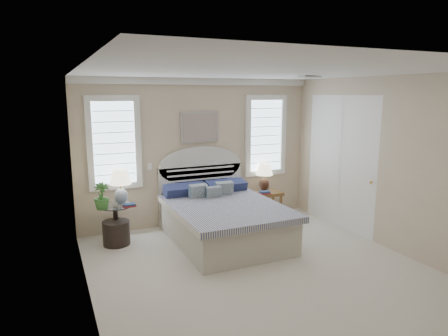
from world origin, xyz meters
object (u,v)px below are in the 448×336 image
(lamp_left, at_px, (121,183))
(lamp_right, at_px, (264,174))
(bed, at_px, (222,217))
(nightstand_right, at_px, (268,199))
(floor_pot, at_px, (116,233))
(side_table_left, at_px, (116,219))

(lamp_left, height_order, lamp_right, lamp_left)
(bed, bearing_deg, lamp_right, 32.95)
(bed, relative_size, lamp_left, 3.93)
(bed, xyz_separation_m, lamp_right, (1.29, 0.84, 0.48))
(bed, relative_size, nightstand_right, 4.29)
(bed, relative_size, floor_pot, 5.25)
(lamp_right, bearing_deg, bed, -147.05)
(lamp_left, bearing_deg, bed, -22.55)
(lamp_left, bearing_deg, lamp_right, 4.02)
(bed, height_order, floor_pot, bed)
(side_table_left, relative_size, lamp_right, 1.16)
(side_table_left, bearing_deg, lamp_right, 4.75)
(lamp_right, bearing_deg, side_table_left, -175.25)
(side_table_left, bearing_deg, floor_pot, -99.46)
(side_table_left, relative_size, nightstand_right, 1.19)
(bed, height_order, side_table_left, bed)
(floor_pot, bearing_deg, side_table_left, 80.54)
(nightstand_right, bearing_deg, lamp_right, 93.67)
(bed, height_order, lamp_right, bed)
(floor_pot, relative_size, lamp_left, 0.75)
(bed, xyz_separation_m, floor_pot, (-1.67, 0.47, -0.19))
(floor_pot, bearing_deg, lamp_left, 51.66)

